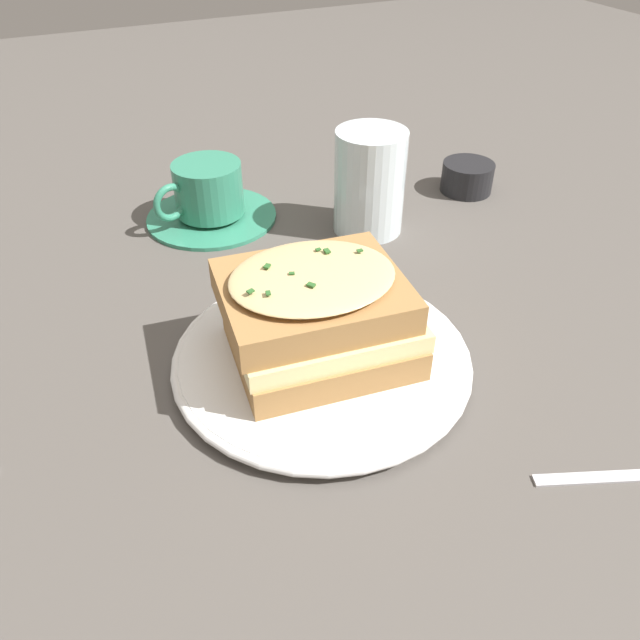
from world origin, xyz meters
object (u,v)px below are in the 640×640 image
Objects in this scene: dinner_plate at (320,356)px; condiment_pot at (467,177)px; sandwich at (317,313)px; water_glass at (370,182)px; teacup_with_saucer at (209,198)px.

condiment_pot is at bearing 126.21° from dinner_plate.
sandwich is 2.50× the size of condiment_pot.
water_glass is at bearing 141.72° from sandwich.
sandwich is at bearing -54.19° from condiment_pot.
sandwich is at bearing -129.89° from dinner_plate.
teacup_with_saucer is (-0.27, -0.01, 0.02)m from dinner_plate.
dinner_plate is 3.91× the size of condiment_pot.
teacup_with_saucer is 0.30m from condiment_pot.
dinner_plate is at bearing -53.79° from condiment_pot.
condiment_pot is (-0.21, 0.28, 0.01)m from dinner_plate.
teacup_with_saucer is at bearing -178.28° from sandwich.
water_glass reaches higher than teacup_with_saucer.
dinner_plate is at bearing -37.64° from water_glass.
dinner_plate is at bearing 50.11° from sandwich.
condiment_pot is at bearing 102.06° from water_glass.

